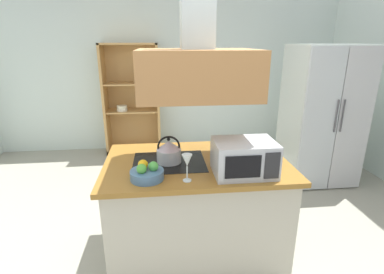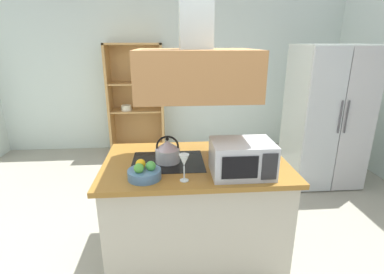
{
  "view_description": "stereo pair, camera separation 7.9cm",
  "coord_description": "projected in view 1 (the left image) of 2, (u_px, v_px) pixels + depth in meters",
  "views": [
    {
      "loc": [
        -0.15,
        -2.21,
        1.87
      ],
      "look_at": [
        0.14,
        0.41,
        1.0
      ],
      "focal_mm": 27.29,
      "sensor_mm": 36.0,
      "label": 1
    },
    {
      "loc": [
        -0.07,
        -2.22,
        1.87
      ],
      "look_at": [
        0.14,
        0.41,
        1.0
      ],
      "focal_mm": 27.29,
      "sensor_mm": 36.0,
      "label": 2
    }
  ],
  "objects": [
    {
      "name": "fruit_bowl",
      "position": [
        147.0,
        173.0,
        2.14
      ],
      "size": [
        0.25,
        0.25,
        0.14
      ],
      "color": "#4C7299",
      "rests_on": "kitchen_island"
    },
    {
      "name": "ground_plane",
      "position": [
        182.0,
        254.0,
        2.69
      ],
      "size": [
        7.8,
        7.8,
        0.0
      ],
      "primitive_type": "plane",
      "color": "gray"
    },
    {
      "name": "wine_glass_on_counter",
      "position": [
        187.0,
        162.0,
        2.08
      ],
      "size": [
        0.08,
        0.08,
        0.21
      ],
      "color": "silver",
      "rests_on": "kitchen_island"
    },
    {
      "name": "refrigerator",
      "position": [
        321.0,
        116.0,
        3.92
      ],
      "size": [
        0.9,
        0.78,
        1.84
      ],
      "color": "#B8C1B9",
      "rests_on": "ground"
    },
    {
      "name": "wall_back",
      "position": [
        168.0,
        72.0,
        5.1
      ],
      "size": [
        6.0,
        0.12,
        2.7
      ],
      "primitive_type": "cube",
      "color": "silver",
      "rests_on": "ground"
    },
    {
      "name": "microwave",
      "position": [
        244.0,
        158.0,
        2.21
      ],
      "size": [
        0.46,
        0.35,
        0.26
      ],
      "color": "#B7BABF",
      "rests_on": "kitchen_island"
    },
    {
      "name": "kitchen_island",
      "position": [
        196.0,
        207.0,
        2.62
      ],
      "size": [
        1.55,
        0.99,
        0.9
      ],
      "color": "#B8B19E",
      "rests_on": "ground"
    },
    {
      "name": "dish_cabinet",
      "position": [
        132.0,
        105.0,
        4.99
      ],
      "size": [
        0.92,
        0.4,
        1.84
      ],
      "color": "tan",
      "rests_on": "ground"
    },
    {
      "name": "cutting_board",
      "position": [
        240.0,
        151.0,
        2.68
      ],
      "size": [
        0.37,
        0.28,
        0.02
      ],
      "primitive_type": "cube",
      "rotation": [
        0.0,
        0.0,
        0.12
      ],
      "color": "#B3894C",
      "rests_on": "kitchen_island"
    },
    {
      "name": "range_hood",
      "position": [
        197.0,
        58.0,
        2.21
      ],
      "size": [
        0.9,
        0.7,
        1.25
      ],
      "color": "#AD7542"
    },
    {
      "name": "kettle",
      "position": [
        169.0,
        151.0,
        2.43
      ],
      "size": [
        0.21,
        0.21,
        0.23
      ],
      "color": "#B8BBC0",
      "rests_on": "kitchen_island"
    }
  ]
}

